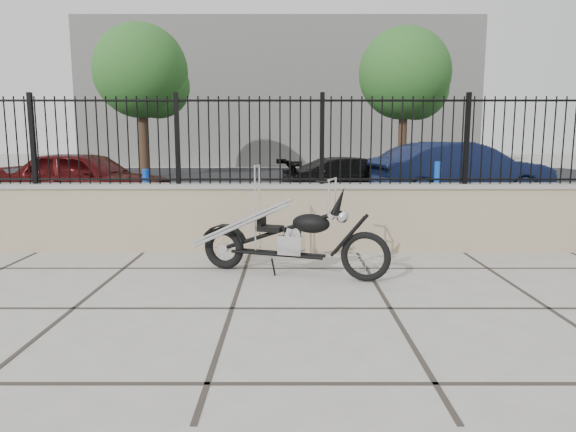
{
  "coord_description": "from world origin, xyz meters",
  "views": [
    {
      "loc": [
        0.53,
        -4.66,
        1.6
      ],
      "look_at": [
        0.53,
        1.52,
        0.65
      ],
      "focal_mm": 32.0,
      "sensor_mm": 36.0,
      "label": 1
    }
  ],
  "objects_px": {
    "car_red": "(86,179)",
    "car_black": "(358,180)",
    "chopper_motorcycle": "(288,220)",
    "car_blue": "(458,173)"
  },
  "relations": [
    {
      "from": "car_black",
      "to": "car_blue",
      "type": "distance_m",
      "value": 2.41
    },
    {
      "from": "chopper_motorcycle",
      "to": "car_blue",
      "type": "height_order",
      "value": "car_blue"
    },
    {
      "from": "car_red",
      "to": "car_blue",
      "type": "distance_m",
      "value": 8.75
    },
    {
      "from": "car_red",
      "to": "car_black",
      "type": "height_order",
      "value": "car_red"
    },
    {
      "from": "chopper_motorcycle",
      "to": "car_black",
      "type": "relative_size",
      "value": 0.56
    },
    {
      "from": "car_blue",
      "to": "chopper_motorcycle",
      "type": "bearing_deg",
      "value": 133.38
    },
    {
      "from": "car_red",
      "to": "car_blue",
      "type": "xyz_separation_m",
      "value": [
        8.72,
        0.76,
        0.09
      ]
    },
    {
      "from": "chopper_motorcycle",
      "to": "car_black",
      "type": "xyz_separation_m",
      "value": [
        1.74,
        6.82,
        -0.09
      ]
    },
    {
      "from": "chopper_motorcycle",
      "to": "car_red",
      "type": "xyz_separation_m",
      "value": [
        -4.6,
        5.77,
        0.01
      ]
    },
    {
      "from": "car_black",
      "to": "car_red",
      "type": "bearing_deg",
      "value": 83.4
    }
  ]
}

